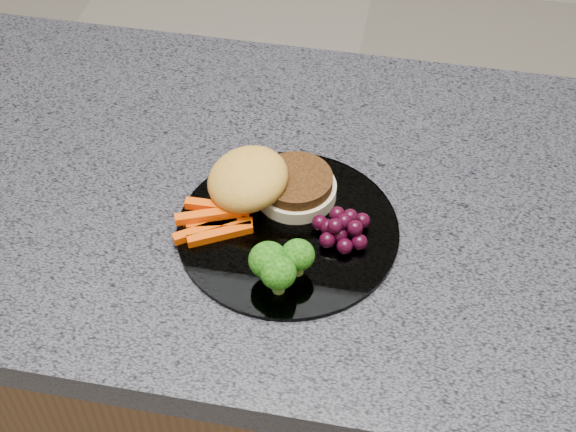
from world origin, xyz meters
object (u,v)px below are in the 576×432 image
(burger, at_px, (265,184))
(grape_bunch, at_px, (343,228))
(plate, at_px, (288,229))
(island_cabinet, at_px, (256,385))

(burger, distance_m, grape_bunch, 0.11)
(plate, height_order, grape_bunch, grape_bunch)
(plate, height_order, burger, burger)
(island_cabinet, bearing_deg, burger, -34.54)
(plate, xyz_separation_m, burger, (-0.04, 0.04, 0.03))
(island_cabinet, height_order, grape_bunch, grape_bunch)
(island_cabinet, bearing_deg, grape_bunch, -26.27)
(grape_bunch, bearing_deg, island_cabinet, 153.73)
(island_cabinet, xyz_separation_m, plate, (0.07, -0.06, 0.47))
(grape_bunch, bearing_deg, burger, 156.45)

